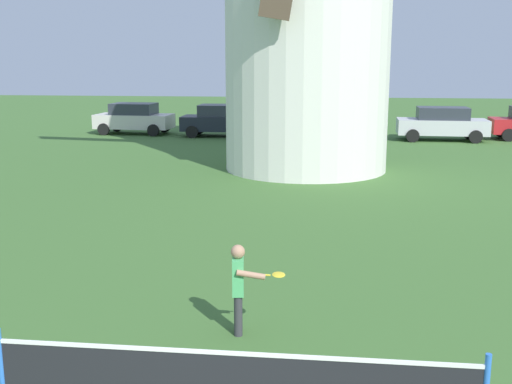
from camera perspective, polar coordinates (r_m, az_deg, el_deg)
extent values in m
cylinder|color=silver|center=(21.76, 4.77, 16.69)|extent=(5.53, 5.53, 11.11)
cylinder|color=blue|center=(7.22, -22.10, -15.45)|extent=(0.06, 0.06, 1.10)
cube|color=black|center=(6.43, -2.14, -16.81)|extent=(4.77, 0.01, 0.55)
cube|color=white|center=(6.29, -2.17, -14.45)|extent=(4.77, 0.02, 0.04)
cylinder|color=#333338|center=(8.97, -1.62, -10.84)|extent=(0.12, 0.12, 0.58)
cylinder|color=#333338|center=(8.84, -1.63, -11.19)|extent=(0.12, 0.12, 0.58)
cube|color=#4CB266|center=(8.70, -1.65, -7.67)|extent=(0.19, 0.30, 0.52)
sphere|color=tan|center=(8.59, -1.66, -5.46)|extent=(0.19, 0.19, 0.19)
cylinder|color=tan|center=(8.88, -1.63, -7.39)|extent=(0.08, 0.08, 0.39)
cylinder|color=tan|center=(8.52, -0.48, -7.54)|extent=(0.41, 0.13, 0.15)
cylinder|color=yellow|center=(8.52, 0.58, -7.54)|extent=(0.22, 0.05, 0.04)
ellipsoid|color=yellow|center=(8.53, 2.07, -7.53)|extent=(0.21, 0.26, 0.03)
cube|color=silver|center=(32.79, -11.02, 6.35)|extent=(3.95, 1.93, 0.70)
cube|color=#2D333D|center=(32.73, -11.06, 7.45)|extent=(2.25, 1.63, 0.56)
cylinder|color=black|center=(33.18, -8.34, 5.90)|extent=(0.61, 0.22, 0.60)
cylinder|color=black|center=(31.58, -9.32, 5.56)|extent=(0.61, 0.22, 0.60)
cylinder|color=black|center=(34.09, -12.55, 5.90)|extent=(0.61, 0.22, 0.60)
cylinder|color=black|center=(32.54, -13.69, 5.57)|extent=(0.61, 0.22, 0.60)
cube|color=#1E232D|center=(31.18, -3.11, 6.27)|extent=(3.94, 1.70, 0.70)
cube|color=#2D333D|center=(31.13, -3.12, 7.42)|extent=(2.20, 1.50, 0.56)
cylinder|color=black|center=(31.86, -0.46, 5.78)|extent=(0.60, 0.18, 0.60)
cylinder|color=black|center=(30.19, -0.85, 5.43)|extent=(0.60, 0.18, 0.60)
cylinder|color=black|center=(32.30, -5.20, 5.81)|extent=(0.60, 0.18, 0.60)
cylinder|color=black|center=(30.65, -5.85, 5.47)|extent=(0.60, 0.18, 0.60)
cube|color=#334C99|center=(31.33, 5.94, 6.25)|extent=(4.21, 1.78, 0.70)
cube|color=#2D333D|center=(31.27, 5.97, 7.40)|extent=(2.37, 1.54, 0.56)
cylinder|color=black|center=(32.20, 8.52, 5.71)|extent=(0.60, 0.19, 0.60)
cylinder|color=black|center=(30.51, 8.55, 5.37)|extent=(0.60, 0.19, 0.60)
cylinder|color=black|center=(32.29, 3.45, 5.84)|extent=(0.60, 0.19, 0.60)
cylinder|color=black|center=(30.60, 3.20, 5.50)|extent=(0.60, 0.19, 0.60)
cube|color=silver|center=(30.81, 16.56, 5.72)|extent=(4.16, 1.83, 0.70)
cube|color=#2D333D|center=(30.75, 16.63, 6.89)|extent=(2.35, 1.57, 0.56)
cylinder|color=black|center=(31.90, 18.80, 5.14)|extent=(0.61, 0.20, 0.60)
cylinder|color=black|center=(30.24, 19.36, 4.76)|extent=(0.61, 0.20, 0.60)
cylinder|color=black|center=(31.52, 13.79, 5.36)|extent=(0.61, 0.20, 0.60)
cylinder|color=black|center=(29.84, 14.07, 4.99)|extent=(0.61, 0.20, 0.60)
cylinder|color=black|center=(33.13, 21.39, 5.19)|extent=(0.61, 0.21, 0.60)
cylinder|color=black|center=(31.48, 22.01, 4.83)|extent=(0.61, 0.21, 0.60)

